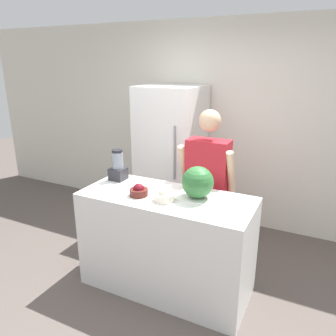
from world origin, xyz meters
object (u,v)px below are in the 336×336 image
at_px(person, 207,188).
at_px(blender, 118,167).
at_px(watermelon, 198,182).
at_px(bowl_cream, 164,196).
at_px(bowl_cherries, 139,191).
at_px(refrigerator, 171,158).

bearing_deg(person, blender, -152.82).
height_order(watermelon, blender, blender).
bearing_deg(person, bowl_cream, -101.92).
xyz_separation_m(bowl_cherries, blender, (-0.40, 0.27, 0.09)).
height_order(refrigerator, person, refrigerator).
bearing_deg(blender, bowl_cherries, -33.62).
bearing_deg(bowl_cream, person, 78.08).
bearing_deg(blender, watermelon, -6.64).
distance_m(person, watermelon, 0.58).
distance_m(refrigerator, person, 1.00).
bearing_deg(blender, refrigerator, 86.20).
distance_m(refrigerator, bowl_cream, 1.48).
height_order(refrigerator, bowl_cream, refrigerator).
distance_m(bowl_cherries, bowl_cream, 0.26).
bearing_deg(bowl_cream, blender, 157.57).
bearing_deg(refrigerator, blender, -93.80).
xyz_separation_m(watermelon, blender, (-0.90, 0.10, -0.02)).
bearing_deg(bowl_cherries, refrigerator, 103.72).
bearing_deg(bowl_cherries, blender, 146.38).
relative_size(bowl_cherries, blender, 0.53).
bearing_deg(blender, person, 27.18).
bearing_deg(refrigerator, bowl_cream, -66.58).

